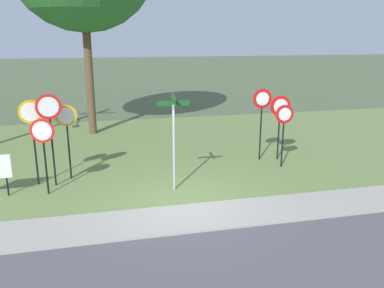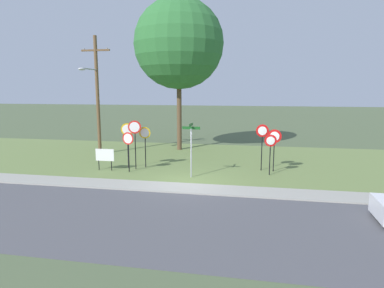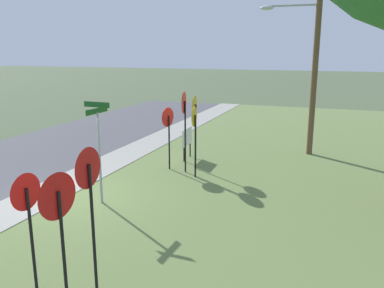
{
  "view_description": "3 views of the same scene",
  "coord_description": "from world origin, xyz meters",
  "px_view_note": "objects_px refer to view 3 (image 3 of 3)",
  "views": [
    {
      "loc": [
        -2.07,
        -9.92,
        4.57
      ],
      "look_at": [
        0.83,
        2.5,
        1.08
      ],
      "focal_mm": 37.07,
      "sensor_mm": 36.0,
      "label": 1
    },
    {
      "loc": [
        3.23,
        -15.76,
        4.7
      ],
      "look_at": [
        -0.21,
        2.42,
        1.64
      ],
      "focal_mm": 31.1,
      "sensor_mm": 36.0,
      "label": 2
    },
    {
      "loc": [
        9.1,
        7.32,
        4.31
      ],
      "look_at": [
        -0.83,
        3.66,
        1.79
      ],
      "focal_mm": 37.05,
      "sensor_mm": 36.0,
      "label": 3
    }
  ],
  "objects_px": {
    "notice_board": "(187,139)",
    "yield_sign_near_right": "(58,210)",
    "stop_sign_near_right": "(195,127)",
    "stop_sign_far_left": "(168,125)",
    "stop_sign_far_center": "(195,116)",
    "utility_pole": "(312,44)",
    "stop_sign_near_left": "(184,114)",
    "street_name_post": "(99,144)",
    "yield_sign_near_left": "(27,206)",
    "yield_sign_far_left": "(89,186)"
  },
  "relations": [
    {
      "from": "stop_sign_near_left",
      "to": "street_name_post",
      "type": "xyz_separation_m",
      "value": [
        3.55,
        -1.17,
        -0.37
      ]
    },
    {
      "from": "stop_sign_far_center",
      "to": "stop_sign_near_right",
      "type": "bearing_deg",
      "value": 11.21
    },
    {
      "from": "stop_sign_near_left",
      "to": "notice_board",
      "type": "bearing_deg",
      "value": -172.4
    },
    {
      "from": "yield_sign_near_left",
      "to": "yield_sign_far_left",
      "type": "distance_m",
      "value": 1.13
    },
    {
      "from": "stop_sign_far_left",
      "to": "street_name_post",
      "type": "distance_m",
      "value": 3.73
    },
    {
      "from": "yield_sign_near_left",
      "to": "street_name_post",
      "type": "distance_m",
      "value": 4.32
    },
    {
      "from": "stop_sign_far_center",
      "to": "utility_pole",
      "type": "bearing_deg",
      "value": 127.28
    },
    {
      "from": "stop_sign_far_center",
      "to": "stop_sign_near_left",
      "type": "bearing_deg",
      "value": -27.95
    },
    {
      "from": "stop_sign_near_left",
      "to": "stop_sign_far_left",
      "type": "relative_size",
      "value": 1.26
    },
    {
      "from": "yield_sign_near_left",
      "to": "street_name_post",
      "type": "relative_size",
      "value": 0.77
    },
    {
      "from": "stop_sign_far_center",
      "to": "notice_board",
      "type": "distance_m",
      "value": 1.75
    },
    {
      "from": "street_name_post",
      "to": "yield_sign_near_right",
      "type": "bearing_deg",
      "value": 28.43
    },
    {
      "from": "yield_sign_far_left",
      "to": "stop_sign_near_right",
      "type": "bearing_deg",
      "value": -174.58
    },
    {
      "from": "yield_sign_near_left",
      "to": "utility_pole",
      "type": "xyz_separation_m",
      "value": [
        -11.89,
        3.74,
        2.85
      ]
    },
    {
      "from": "yield_sign_near_right",
      "to": "street_name_post",
      "type": "height_order",
      "value": "street_name_post"
    },
    {
      "from": "notice_board",
      "to": "yield_sign_near_right",
      "type": "bearing_deg",
      "value": 6.56
    },
    {
      "from": "stop_sign_far_left",
      "to": "yield_sign_near_left",
      "type": "height_order",
      "value": "stop_sign_far_left"
    },
    {
      "from": "yield_sign_near_left",
      "to": "stop_sign_far_center",
      "type": "bearing_deg",
      "value": -176.43
    },
    {
      "from": "stop_sign_near_right",
      "to": "stop_sign_far_left",
      "type": "distance_m",
      "value": 1.35
    },
    {
      "from": "stop_sign_near_left",
      "to": "utility_pole",
      "type": "relative_size",
      "value": 0.35
    },
    {
      "from": "stop_sign_near_right",
      "to": "notice_board",
      "type": "relative_size",
      "value": 1.96
    },
    {
      "from": "stop_sign_near_left",
      "to": "stop_sign_far_center",
      "type": "bearing_deg",
      "value": 149.6
    },
    {
      "from": "stop_sign_far_left",
      "to": "yield_sign_near_right",
      "type": "xyz_separation_m",
      "value": [
        8.08,
        1.64,
        0.16
      ]
    },
    {
      "from": "stop_sign_far_left",
      "to": "street_name_post",
      "type": "bearing_deg",
      "value": 3.95
    },
    {
      "from": "stop_sign_far_center",
      "to": "street_name_post",
      "type": "distance_m",
      "value": 4.32
    },
    {
      "from": "notice_board",
      "to": "street_name_post",
      "type": "bearing_deg",
      "value": -9.2
    },
    {
      "from": "yield_sign_near_left",
      "to": "stop_sign_near_right",
      "type": "bearing_deg",
      "value": -179.18
    },
    {
      "from": "yield_sign_near_right",
      "to": "yield_sign_far_left",
      "type": "bearing_deg",
      "value": 178.64
    },
    {
      "from": "yield_sign_far_left",
      "to": "stop_sign_near_left",
      "type": "bearing_deg",
      "value": -170.69
    },
    {
      "from": "yield_sign_near_left",
      "to": "yield_sign_near_right",
      "type": "relative_size",
      "value": 0.92
    },
    {
      "from": "stop_sign_far_left",
      "to": "notice_board",
      "type": "distance_m",
      "value": 1.73
    },
    {
      "from": "yield_sign_far_left",
      "to": "utility_pole",
      "type": "bearing_deg",
      "value": 167.35
    },
    {
      "from": "stop_sign_near_left",
      "to": "yield_sign_near_right",
      "type": "bearing_deg",
      "value": -3.5
    },
    {
      "from": "yield_sign_near_left",
      "to": "yield_sign_far_left",
      "type": "height_order",
      "value": "yield_sign_far_left"
    },
    {
      "from": "stop_sign_near_left",
      "to": "yield_sign_far_left",
      "type": "bearing_deg",
      "value": -1.97
    },
    {
      "from": "stop_sign_near_left",
      "to": "stop_sign_far_center",
      "type": "height_order",
      "value": "stop_sign_near_left"
    },
    {
      "from": "stop_sign_near_left",
      "to": "yield_sign_near_left",
      "type": "distance_m",
      "value": 7.7
    },
    {
      "from": "stop_sign_near_right",
      "to": "yield_sign_near_right",
      "type": "height_order",
      "value": "stop_sign_near_right"
    },
    {
      "from": "stop_sign_far_center",
      "to": "street_name_post",
      "type": "relative_size",
      "value": 0.93
    },
    {
      "from": "stop_sign_near_right",
      "to": "utility_pole",
      "type": "height_order",
      "value": "utility_pole"
    },
    {
      "from": "yield_sign_near_left",
      "to": "stop_sign_near_left",
      "type": "bearing_deg",
      "value": -175.02
    },
    {
      "from": "stop_sign_near_left",
      "to": "stop_sign_far_center",
      "type": "xyz_separation_m",
      "value": [
        -0.54,
        0.2,
        -0.15
      ]
    },
    {
      "from": "stop_sign_far_center",
      "to": "utility_pole",
      "type": "height_order",
      "value": "utility_pole"
    },
    {
      "from": "stop_sign_near_left",
      "to": "street_name_post",
      "type": "height_order",
      "value": "street_name_post"
    },
    {
      "from": "stop_sign_far_center",
      "to": "street_name_post",
      "type": "bearing_deg",
      "value": -26.4
    },
    {
      "from": "stop_sign_near_right",
      "to": "notice_board",
      "type": "xyz_separation_m",
      "value": [
        -2.09,
        -1.07,
        -0.93
      ]
    },
    {
      "from": "stop_sign_near_right",
      "to": "yield_sign_near_left",
      "type": "bearing_deg",
      "value": -9.56
    },
    {
      "from": "stop_sign_near_right",
      "to": "stop_sign_far_center",
      "type": "distance_m",
      "value": 1.04
    },
    {
      "from": "yield_sign_far_left",
      "to": "notice_board",
      "type": "bearing_deg",
      "value": -168.86
    },
    {
      "from": "street_name_post",
      "to": "notice_board",
      "type": "height_order",
      "value": "street_name_post"
    }
  ]
}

